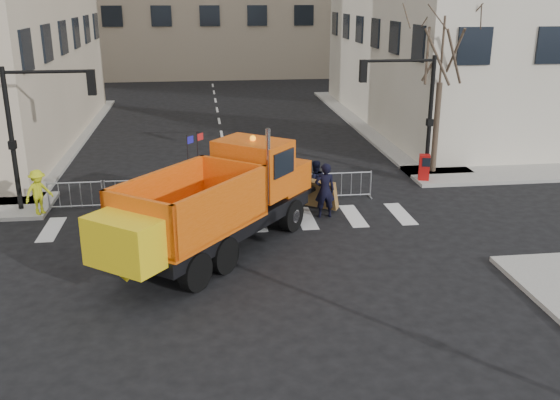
{
  "coord_description": "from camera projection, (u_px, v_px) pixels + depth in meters",
  "views": [
    {
      "loc": [
        -1.16,
        -15.66,
        7.9
      ],
      "look_at": [
        1.17,
        2.5,
        1.76
      ],
      "focal_mm": 40.0,
      "sensor_mm": 36.0,
      "label": 1
    }
  ],
  "objects": [
    {
      "name": "traffic_light_right",
      "position": [
        430.0,
        120.0,
        26.48
      ],
      "size": [
        0.18,
        0.18,
        5.4
      ],
      "primitive_type": "cylinder",
      "color": "black",
      "rests_on": "ground"
    },
    {
      "name": "sidewalk_back",
      "position": [
        233.0,
        194.0,
        25.35
      ],
      "size": [
        64.0,
        5.0,
        0.15
      ],
      "primitive_type": "cube",
      "color": "gray",
      "rests_on": "ground"
    },
    {
      "name": "plow_truck",
      "position": [
        215.0,
        201.0,
        19.3
      ],
      "size": [
        8.27,
        9.49,
        3.88
      ],
      "rotation": [
        0.0,
        0.0,
        0.9
      ],
      "color": "black",
      "rests_on": "ground"
    },
    {
      "name": "cop_b",
      "position": [
        315.0,
        183.0,
        24.06
      ],
      "size": [
        0.94,
        0.78,
        1.76
      ],
      "primitive_type": "imported",
      "rotation": [
        0.0,
        0.0,
        3.28
      ],
      "color": "black",
      "rests_on": "ground"
    },
    {
      "name": "crowd_barriers",
      "position": [
        214.0,
        190.0,
        24.26
      ],
      "size": [
        12.6,
        0.6,
        1.1
      ],
      "primitive_type": null,
      "color": "#9EA0A5",
      "rests_on": "ground"
    },
    {
      "name": "worker",
      "position": [
        38.0,
        192.0,
        22.6
      ],
      "size": [
        1.2,
        1.19,
        1.66
      ],
      "primitive_type": "imported",
      "rotation": [
        0.0,
        0.0,
        0.77
      ],
      "color": "#B8C116",
      "rests_on": "sidewalk_back"
    },
    {
      "name": "cop_a",
      "position": [
        325.0,
        190.0,
        22.66
      ],
      "size": [
        0.76,
        0.52,
        2.05
      ],
      "primitive_type": "imported",
      "rotation": [
        0.0,
        0.0,
        3.18
      ],
      "color": "black",
      "rests_on": "ground"
    },
    {
      "name": "cop_c",
      "position": [
        279.0,
        185.0,
        23.62
      ],
      "size": [
        1.07,
        1.07,
        1.82
      ],
      "primitive_type": "imported",
      "rotation": [
        0.0,
        0.0,
        3.92
      ],
      "color": "black",
      "rests_on": "ground"
    },
    {
      "name": "ground",
      "position": [
        250.0,
        290.0,
        17.38
      ],
      "size": [
        120.0,
        120.0,
        0.0
      ],
      "primitive_type": "plane",
      "color": "black",
      "rests_on": "ground"
    },
    {
      "name": "newspaper_box",
      "position": [
        424.0,
        167.0,
        26.84
      ],
      "size": [
        0.55,
        0.51,
        1.1
      ],
      "primitive_type": "cube",
      "rotation": [
        0.0,
        0.0,
        -0.29
      ],
      "color": "#9F0D0C",
      "rests_on": "sidewalk_back"
    },
    {
      "name": "traffic_light_left",
      "position": [
        12.0,
        142.0,
        22.6
      ],
      "size": [
        0.18,
        0.18,
        5.4
      ],
      "primitive_type": "cylinder",
      "color": "black",
      "rests_on": "ground"
    },
    {
      "name": "street_tree",
      "position": [
        439.0,
        91.0,
        27.17
      ],
      "size": [
        3.0,
        3.0,
        7.5
      ],
      "primitive_type": null,
      "color": "#382B21",
      "rests_on": "ground"
    }
  ]
}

